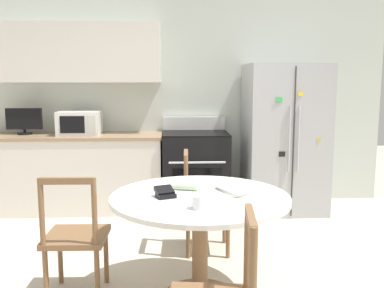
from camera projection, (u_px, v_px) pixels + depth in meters
back_wall at (149, 87)px, 5.22m from camera, size 5.20×0.44×2.60m
kitchen_counter at (75, 172)px, 5.02m from camera, size 2.06×0.64×0.90m
refrigerator at (284, 138)px, 5.00m from camera, size 0.90×0.79×1.71m
oven_range at (195, 170)px, 5.06m from camera, size 0.76×0.68×1.08m
microwave at (80, 123)px, 4.94m from camera, size 0.47×0.38×0.27m
countertop_tv at (24, 120)px, 4.95m from camera, size 0.41×0.16×0.31m
dining_table at (200, 215)px, 2.93m from camera, size 1.22×1.22×0.75m
dining_chair_far at (204, 204)px, 3.81m from camera, size 0.44×0.44×0.90m
dining_chair_left at (75, 238)px, 2.99m from camera, size 0.43×0.43×0.90m
candle_glass at (200, 203)px, 2.60m from camera, size 0.10×0.10×0.08m
folded_napkin at (185, 186)px, 3.04m from camera, size 0.19×0.10×0.05m
wallet at (165, 193)px, 2.86m from camera, size 0.16×0.16×0.07m
mail_stack at (238, 190)px, 3.00m from camera, size 0.32×0.36×0.02m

